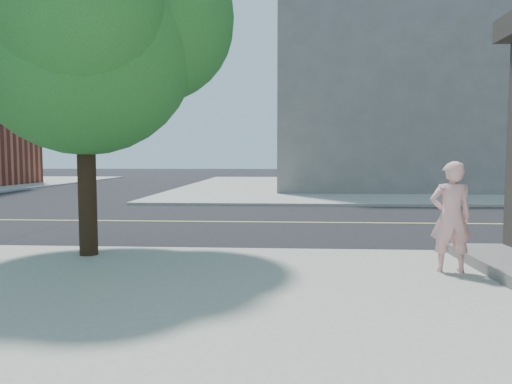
{
  "coord_description": "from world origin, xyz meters",
  "views": [
    {
      "loc": [
        5.28,
        -8.98,
        1.92
      ],
      "look_at": [
        4.8,
        -0.75,
        1.3
      ],
      "focal_mm": 32.08,
      "sensor_mm": 36.0,
      "label": 1
    }
  ],
  "objects": [
    {
      "name": "filler_ne",
      "position": [
        14.0,
        22.0,
        7.12
      ],
      "size": [
        18.0,
        16.0,
        14.0
      ],
      "primitive_type": "cube",
      "color": "slate",
      "rests_on": "sidewalk_ne"
    },
    {
      "name": "sidewalk_ne",
      "position": [
        13.5,
        21.5,
        0.06
      ],
      "size": [
        29.0,
        25.0,
        0.12
      ],
      "primitive_type": "cube",
      "color": "gray",
      "rests_on": "ground"
    },
    {
      "name": "man_on_phone",
      "position": [
        7.92,
        -1.71,
        0.99
      ],
      "size": [
        0.66,
        0.45,
        1.74
      ],
      "primitive_type": "imported",
      "rotation": [
        0.0,
        0.0,
        3.09
      ],
      "color": "#F3A9AA",
      "rests_on": "sidewalk_se"
    },
    {
      "name": "road_ew",
      "position": [
        0.0,
        4.5,
        0.01
      ],
      "size": [
        140.0,
        9.0,
        0.01
      ],
      "primitive_type": "cube",
      "color": "black",
      "rests_on": "ground"
    },
    {
      "name": "ground",
      "position": [
        0.0,
        0.0,
        0.0
      ],
      "size": [
        140.0,
        140.0,
        0.0
      ],
      "primitive_type": "plane",
      "color": "black",
      "rests_on": "ground"
    },
    {
      "name": "street_tree",
      "position": [
        1.8,
        -0.77,
        4.46
      ],
      "size": [
        5.07,
        4.61,
        6.73
      ],
      "rotation": [
        0.0,
        0.0,
        0.17
      ],
      "color": "black",
      "rests_on": "sidewalk_se"
    }
  ]
}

